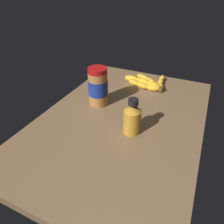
% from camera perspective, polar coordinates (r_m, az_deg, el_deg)
% --- Properties ---
extents(ground_plane, '(0.95, 0.62, 0.03)m').
position_cam_1_polar(ground_plane, '(0.85, 2.84, -2.26)').
color(ground_plane, brown).
extents(banana_bunch, '(0.18, 0.22, 0.04)m').
position_cam_1_polar(banana_bunch, '(1.10, 9.85, 8.04)').
color(banana_bunch, gold).
rests_on(banana_bunch, ground_plane).
extents(peanut_butter_jar, '(0.08, 0.08, 0.17)m').
position_cam_1_polar(peanut_butter_jar, '(0.89, -3.87, 6.99)').
color(peanut_butter_jar, '#B27238').
rests_on(peanut_butter_jar, ground_plane).
extents(honey_bottle, '(0.06, 0.06, 0.14)m').
position_cam_1_polar(honey_bottle, '(0.73, 5.65, -1.61)').
color(honey_bottle, '#C78925').
rests_on(honey_bottle, ground_plane).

